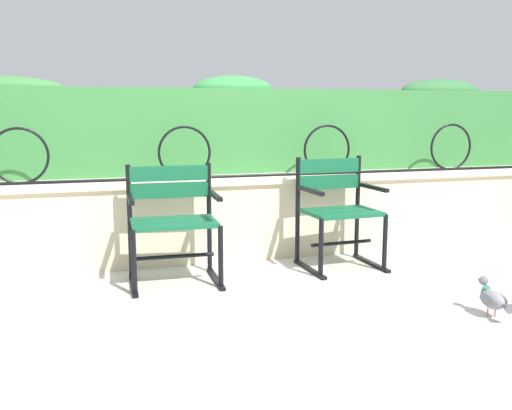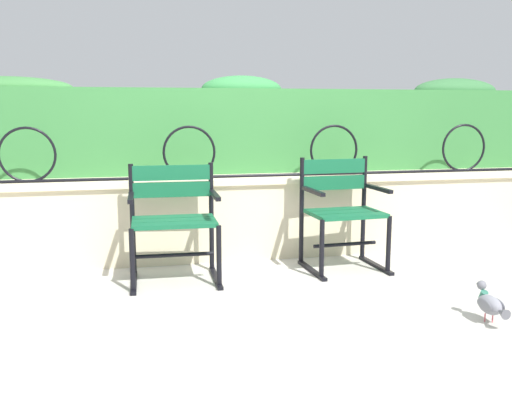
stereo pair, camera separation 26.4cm
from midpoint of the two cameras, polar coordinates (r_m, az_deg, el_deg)
The scene contains 7 objects.
ground_plane at distance 4.11m, azimuth 2.05°, elevation -7.73°, with size 60.00×60.00×0.00m, color #BCB7AD.
stone_wall at distance 4.74m, azimuth -0.21°, elevation -1.14°, with size 7.10×0.41×0.68m.
iron_arch_fence at distance 4.54m, azimuth -4.12°, elevation 4.85°, with size 6.57×0.02×0.42m.
hedge_row at distance 5.07m, azimuth -1.02°, elevation 7.81°, with size 6.96×0.47×0.84m.
park_chair_left at distance 4.10m, azimuth -6.43°, elevation -1.22°, with size 0.64×0.54×0.83m.
park_chair_right at distance 4.47m, azimuth 10.23°, elevation -0.42°, with size 0.60×0.55×0.85m.
pigeon_near_chairs at distance 3.65m, azimuth 24.33°, elevation -9.02°, with size 0.11×0.29×0.22m.
Camera 2 is at (-0.86, -3.83, 1.22)m, focal length 40.02 mm.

